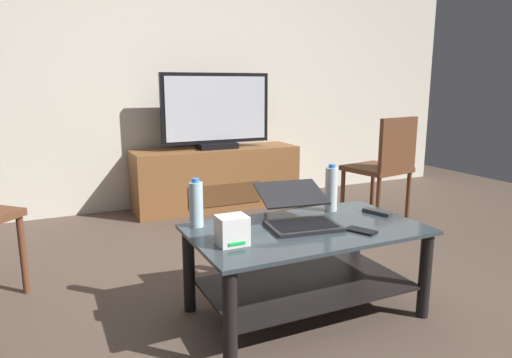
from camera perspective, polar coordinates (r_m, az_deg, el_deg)
The scene contains 12 objects.
ground_plane at distance 2.37m, azimuth 5.17°, elevation -16.83°, with size 7.68×7.68×0.00m, color #4C3D33.
back_wall at distance 4.38m, azimuth -11.42°, elevation 15.05°, with size 6.40×0.12×2.80m, color beige.
coffee_table at distance 2.29m, azimuth 6.20°, elevation -9.45°, with size 1.12×0.64×0.45m.
media_cabinet at distance 4.26m, azimuth -4.91°, elevation 0.14°, with size 1.52×0.45×0.55m.
television at distance 4.16m, azimuth -4.95°, elevation 8.22°, with size 1.01×0.20×0.67m.
dining_chair at distance 3.89m, azimuth 15.68°, elevation 1.89°, with size 0.51×0.51×0.87m.
laptop at distance 2.28m, azimuth 5.28°, elevation -4.14°, with size 0.38×0.44×0.18m.
router_box at distance 1.99m, azimuth -2.98°, elevation -6.39°, with size 0.13×0.11×0.13m.
water_bottle_near at distance 2.53m, azimuth 9.34°, elevation -1.22°, with size 0.07×0.07×0.26m.
water_bottle_far at distance 2.24m, azimuth -7.45°, elevation -3.09°, with size 0.07×0.07×0.24m.
cell_phone at distance 2.23m, azimuth 12.91°, elevation -6.27°, with size 0.07×0.14×0.01m, color black.
tv_remote at distance 2.54m, azimuth 14.83°, elevation -4.01°, with size 0.04×0.16×0.02m, color #2D2D30.
Camera 1 is at (-1.06, -1.79, 1.13)m, focal length 32.19 mm.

